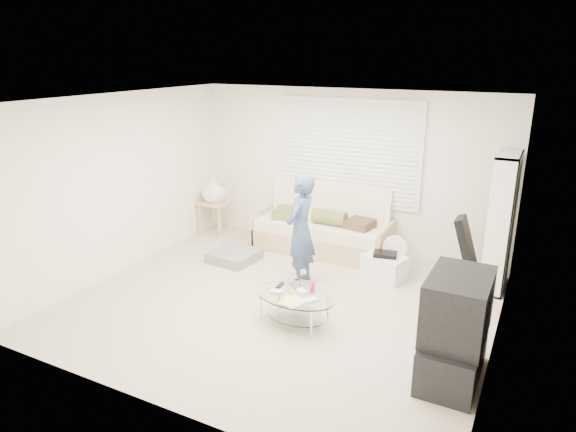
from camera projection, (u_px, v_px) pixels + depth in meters
The scene contains 13 objects.
ground at pixel (280, 302), 6.46m from camera, with size 5.00×5.00×0.00m, color tan.
room_shell at pixel (298, 168), 6.38m from camera, with size 5.02×4.52×2.51m.
window_blinds at pixel (347, 152), 7.86m from camera, with size 2.32×0.08×1.62m.
futon_sofa at pixel (323, 230), 8.05m from camera, with size 2.14×0.86×1.05m.
grey_floor_pillow at pixel (234, 256), 7.75m from camera, with size 0.64×0.64×0.14m, color slate.
side_table at pixel (214, 192), 8.71m from camera, with size 0.51×0.41×1.00m.
bookshelf at pixel (500, 222), 6.64m from camera, with size 0.29×0.76×1.81m.
guitar_case at pixel (467, 256), 6.80m from camera, with size 0.40×0.35×0.94m.
floor_fan at pixel (396, 251), 7.23m from camera, with size 0.35×0.23×0.57m.
storage_bin at pixel (384, 267), 7.10m from camera, with size 0.63×0.51×0.39m.
tv_unit at pixel (455, 329), 4.83m from camera, with size 0.55×0.98×1.07m.
coffee_table at pixel (295, 300), 5.87m from camera, with size 1.02×0.70×0.48m.
standing_person at pixel (301, 230), 6.78m from camera, with size 0.56×0.36×1.52m, color navy.
Camera 1 is at (2.75, -5.14, 3.00)m, focal length 32.00 mm.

